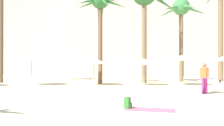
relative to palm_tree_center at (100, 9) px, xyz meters
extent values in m
plane|color=beige|center=(-0.30, -15.04, -6.40)|extent=(120.00, 120.00, 0.00)
cube|color=beige|center=(7.97, 17.50, 2.82)|extent=(23.77, 9.15, 18.45)
cylinder|color=brown|center=(-8.88, 1.86, -1.75)|extent=(0.41, 0.41, 9.30)
cylinder|color=brown|center=(11.92, 2.30, -1.75)|extent=(0.47, 0.47, 9.29)
cylinder|color=brown|center=(0.01, 0.00, -2.82)|extent=(0.39, 0.39, 7.16)
sphere|color=#2D6B33|center=(0.01, 0.00, 0.75)|extent=(1.52, 1.52, 1.52)
cone|color=#2D6B33|center=(1.31, -0.14, 0.42)|extent=(1.99, 0.55, 0.99)
cone|color=#2D6B33|center=(0.22, 1.26, 0.33)|extent=(0.65, 1.95, 1.15)
cone|color=#2D6B33|center=(-1.15, 0.66, 0.49)|extent=(1.90, 1.26, 0.85)
cone|color=#2D6B33|center=(-1.08, -0.73, 0.45)|extent=(1.83, 1.38, 0.93)
cone|color=#2D6B33|center=(0.43, -1.15, 0.25)|extent=(0.95, 1.87, 1.30)
cylinder|color=brown|center=(7.85, 2.04, -2.81)|extent=(0.39, 0.39, 7.18)
sphere|color=#428447|center=(7.85, 2.04, 0.77)|extent=(1.64, 1.64, 1.64)
cone|color=#428447|center=(9.39, 2.20, 0.46)|extent=(2.39, 0.60, 0.98)
cone|color=#428447|center=(8.22, 3.50, 0.33)|extent=(0.92, 2.33, 1.23)
cone|color=#428447|center=(6.77, 3.13, 0.40)|extent=(1.91, 1.92, 1.09)
cone|color=#428447|center=(6.61, 1.12, 0.45)|extent=(2.11, 1.71, 0.99)
cone|color=#428447|center=(8.06, 0.51, 0.45)|extent=(0.68, 2.39, 0.99)
cylinder|color=brown|center=(3.86, 0.08, -2.47)|extent=(0.41, 0.41, 7.86)
cone|color=#2D6B33|center=(5.64, 0.39, 0.74)|extent=(2.81, 0.94, 1.84)
cone|color=#2D6B33|center=(4.12, 1.88, 0.77)|extent=(0.87, 2.83, 1.79)
cylinder|color=gray|center=(-5.44, -1.38, -5.20)|extent=(0.06, 0.06, 2.41)
cone|color=white|center=(-5.44, -1.38, -4.22)|extent=(2.62, 2.62, 0.47)
cylinder|color=gray|center=(6.47, -2.42, -5.18)|extent=(0.06, 0.06, 2.44)
cone|color=beige|center=(6.47, -2.42, -4.21)|extent=(2.50, 2.50, 0.50)
cylinder|color=gray|center=(3.35, -2.28, -5.35)|extent=(0.06, 0.06, 2.11)
cone|color=beige|center=(3.35, -2.28, -4.54)|extent=(2.02, 2.02, 0.49)
cylinder|color=gray|center=(-0.52, -1.74, -5.32)|extent=(0.06, 0.06, 2.16)
cone|color=beige|center=(-0.52, -1.74, -4.48)|extent=(2.39, 2.39, 0.47)
cube|color=#EF6684|center=(1.44, -12.73, -6.39)|extent=(1.96, 1.34, 0.01)
cube|color=#30732E|center=(0.65, -12.36, -6.19)|extent=(0.29, 0.35, 0.42)
cube|color=#275C24|center=(0.76, -12.41, -6.28)|extent=(0.14, 0.22, 0.18)
cylinder|color=#B7337F|center=(5.72, -7.97, -5.96)|extent=(0.22, 0.22, 0.88)
cylinder|color=#B7337F|center=(5.63, -7.80, -5.96)|extent=(0.22, 0.22, 0.88)
cube|color=orange|center=(5.68, -7.89, -5.22)|extent=(0.39, 0.46, 0.60)
sphere|color=#936B51|center=(5.68, -7.89, -4.78)|extent=(0.33, 0.33, 0.24)
cylinder|color=#936B51|center=(5.80, -8.11, -5.26)|extent=(0.14, 0.14, 0.57)
cylinder|color=#936B51|center=(5.55, -7.67, -5.26)|extent=(0.14, 0.14, 0.57)
ellipsoid|color=#B2B2B7|center=(5.68, -8.19, -5.50)|extent=(2.65, 1.42, 0.29)
ellipsoid|color=#4E25A5|center=(5.68, -8.19, -5.50)|extent=(2.66, 1.45, 0.27)
cube|color=black|center=(6.67, -7.74, -5.71)|extent=(0.11, 0.06, 0.19)
camera|label=1|loc=(-0.67, -21.95, -4.73)|focal=41.16mm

